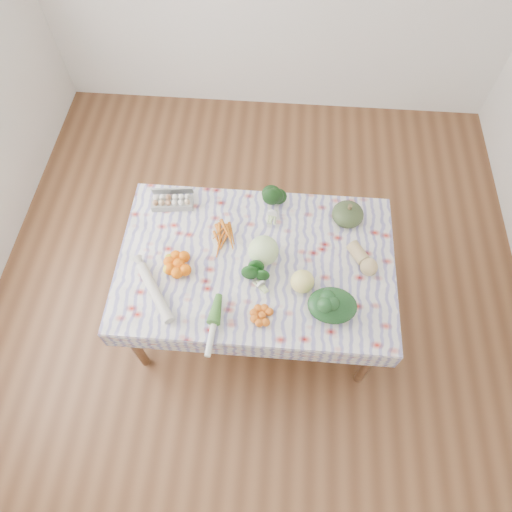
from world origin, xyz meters
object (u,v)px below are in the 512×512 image
at_px(butternut_squash, 363,258).
at_px(grapefruit, 302,281).
at_px(kabocha_squash, 348,214).
at_px(dining_table, 256,268).
at_px(cabbage, 263,251).
at_px(egg_carton, 172,202).

relative_size(butternut_squash, grapefruit, 1.65).
relative_size(kabocha_squash, grapefruit, 1.44).
height_order(dining_table, cabbage, cabbage).
relative_size(egg_carton, cabbage, 1.46).
bearing_deg(grapefruit, cabbage, 143.44).
bearing_deg(egg_carton, grapefruit, -38.30).
bearing_deg(grapefruit, kabocha_squash, 61.39).
relative_size(cabbage, butternut_squash, 0.80).
xyz_separation_m(dining_table, kabocha_squash, (0.54, 0.34, 0.15)).
distance_m(dining_table, cabbage, 0.18).
bearing_deg(kabocha_squash, egg_carton, 178.60).
bearing_deg(egg_carton, kabocha_squash, -8.06).
distance_m(kabocha_squash, butternut_squash, 0.31).
height_order(butternut_squash, grapefruit, grapefruit).
relative_size(egg_carton, kabocha_squash, 1.34).
relative_size(dining_table, butternut_squash, 7.10).
height_order(egg_carton, cabbage, cabbage).
height_order(cabbage, butternut_squash, cabbage).
bearing_deg(dining_table, egg_carton, 147.05).
xyz_separation_m(egg_carton, cabbage, (0.61, -0.35, 0.05)).
bearing_deg(butternut_squash, dining_table, 151.83).
xyz_separation_m(kabocha_squash, grapefruit, (-0.27, -0.49, 0.00)).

